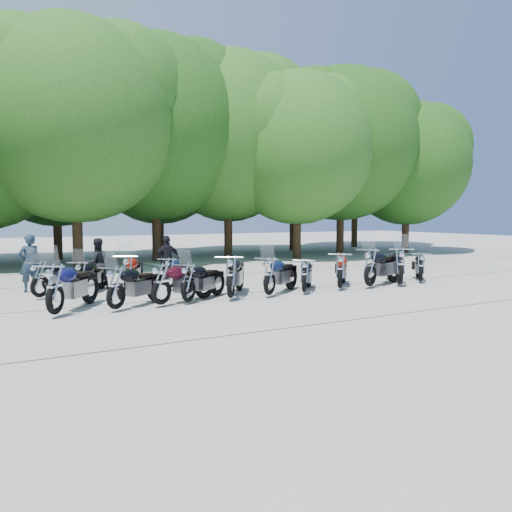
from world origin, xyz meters
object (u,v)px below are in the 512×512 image
motorcycle_6 (305,274)px  motorcycle_1 (116,286)px  motorcycle_11 (40,278)px  motorcycle_10 (421,266)px  rider_1 (97,263)px  motorcycle_12 (81,276)px  motorcycle_13 (128,272)px  motorcycle_14 (170,272)px  rider_2 (167,260)px  motorcycle_9 (400,264)px  motorcycle_4 (231,275)px  motorcycle_5 (270,275)px  motorcycle_3 (188,281)px  motorcycle_0 (55,287)px  motorcycle_7 (340,269)px  motorcycle_8 (370,266)px  rider_0 (30,263)px  motorcycle_2 (161,282)px

motorcycle_6 → motorcycle_1: bearing=39.7°
motorcycle_1 → motorcycle_11: (-1.44, 2.78, -0.02)m
motorcycle_10 → rider_1: rider_1 is taller
motorcycle_1 → motorcycle_12: (-0.35, 2.77, -0.05)m
motorcycle_1 → motorcycle_13: bearing=-56.2°
motorcycle_13 → motorcycle_14: size_ratio=1.14×
rider_2 → motorcycle_9: bearing=140.5°
motorcycle_6 → motorcycle_4: bearing=37.5°
motorcycle_5 → motorcycle_9: bearing=-127.8°
motorcycle_5 → motorcycle_10: motorcycle_5 is taller
motorcycle_5 → rider_2: size_ratio=1.40×
motorcycle_1 → rider_1: size_ratio=1.39×
motorcycle_13 → motorcycle_1: bearing=96.1°
motorcycle_3 → motorcycle_5: motorcycle_5 is taller
motorcycle_0 → motorcycle_12: (1.02, 2.78, -0.12)m
motorcycle_7 → motorcycle_8: (1.07, -0.16, 0.06)m
motorcycle_9 → rider_0: size_ratio=1.46×
rider_2 → motorcycle_1: bearing=50.4°
motorcycle_0 → motorcycle_4: size_ratio=0.99×
motorcycle_6 → motorcycle_9: (3.64, -0.13, 0.13)m
motorcycle_11 → rider_1: bearing=-87.9°
rider_1 → motorcycle_12: bearing=52.9°
motorcycle_1 → rider_1: bearing=-41.4°
motorcycle_3 → rider_1: (-1.54, 3.98, 0.20)m
motorcycle_7 → motorcycle_4: bearing=42.6°
motorcycle_8 → rider_0: 10.49m
motorcycle_11 → motorcycle_8: bearing=-141.4°
motorcycle_13 → rider_0: rider_0 is taller
motorcycle_7 → motorcycle_6: bearing=47.1°
motorcycle_1 → rider_2: 4.88m
motorcycle_2 → motorcycle_9: size_ratio=0.88×
motorcycle_4 → motorcycle_11: bearing=3.9°
motorcycle_13 → motorcycle_14: (1.30, 0.03, -0.08)m
motorcycle_3 → motorcycle_11: motorcycle_11 is taller
motorcycle_9 → motorcycle_10: bearing=-131.8°
motorcycle_7 → rider_0: rider_0 is taller
motorcycle_2 → motorcycle_11: 3.75m
motorcycle_4 → motorcycle_7: size_ratio=1.06×
motorcycle_5 → rider_0: size_ratio=1.31×
motorcycle_9 → rider_1: rider_1 is taller
motorcycle_9 → rider_0: (-10.68, 4.50, 0.15)m
motorcycle_14 → motorcycle_2: bearing=107.1°
motorcycle_13 → motorcycle_7: bearing=-176.2°
motorcycle_9 → rider_2: rider_2 is taller
motorcycle_8 → motorcycle_13: 7.49m
rider_0 → motorcycle_2: bearing=110.4°
rider_0 → motorcycle_3: bearing=117.7°
motorcycle_3 → motorcycle_12: 3.45m
motorcycle_3 → rider_0: bearing=2.5°
motorcycle_1 → rider_2: (2.65, 4.10, 0.20)m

